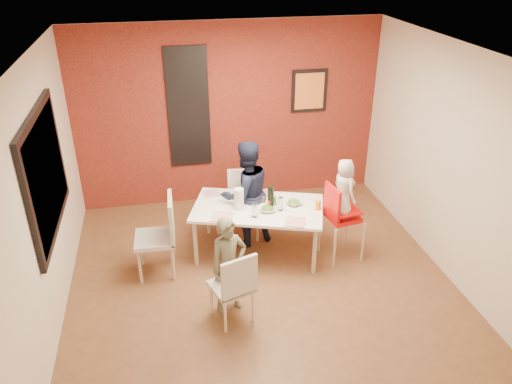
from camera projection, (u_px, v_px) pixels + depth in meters
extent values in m
plane|color=brown|center=(261.00, 280.00, 6.03)|extent=(4.50, 4.50, 0.00)
cube|color=white|center=(262.00, 54.00, 4.79)|extent=(4.50, 4.50, 0.02)
cube|color=beige|center=(230.00, 115.00, 7.37)|extent=(4.50, 0.02, 2.70)
cube|color=beige|center=(330.00, 319.00, 3.45)|extent=(4.50, 0.02, 2.70)
cube|color=beige|center=(43.00, 200.00, 5.01)|extent=(0.02, 4.50, 2.70)
cube|color=beige|center=(450.00, 163.00, 5.81)|extent=(0.02, 4.50, 2.70)
cube|color=maroon|center=(230.00, 115.00, 7.35)|extent=(4.50, 0.02, 2.70)
cube|color=black|center=(46.00, 173.00, 5.10)|extent=(0.05, 1.70, 1.30)
cube|color=black|center=(47.00, 173.00, 5.10)|extent=(0.02, 1.55, 1.15)
cube|color=silver|center=(188.00, 108.00, 7.16)|extent=(0.55, 0.03, 1.70)
cube|color=black|center=(188.00, 108.00, 7.16)|extent=(0.60, 0.03, 1.76)
cube|color=black|center=(309.00, 91.00, 7.41)|extent=(0.54, 0.03, 0.64)
cube|color=orange|center=(310.00, 91.00, 7.39)|extent=(0.44, 0.01, 0.54)
cube|color=white|center=(258.00, 208.00, 6.28)|extent=(1.82, 1.37, 0.04)
cylinder|color=#BAAC8A|center=(195.00, 243.00, 6.18)|extent=(0.05, 0.05, 0.64)
cylinder|color=#BAAC8A|center=(208.00, 213.00, 6.84)|extent=(0.05, 0.05, 0.64)
cylinder|color=#BAAC8A|center=(315.00, 251.00, 6.02)|extent=(0.05, 0.05, 0.64)
cylinder|color=#BAAC8A|center=(316.00, 220.00, 6.68)|extent=(0.05, 0.05, 0.64)
cube|color=beige|center=(231.00, 287.00, 5.26)|extent=(0.51, 0.51, 0.05)
cube|color=beige|center=(239.00, 278.00, 5.02)|extent=(0.39, 0.17, 0.46)
cylinder|color=beige|center=(238.00, 289.00, 5.56)|extent=(0.03, 0.03, 0.40)
cylinder|color=beige|center=(253.00, 306.00, 5.31)|extent=(0.03, 0.03, 0.40)
cylinder|color=beige|center=(211.00, 299.00, 5.41)|extent=(0.03, 0.03, 0.40)
cylinder|color=beige|center=(225.00, 317.00, 5.16)|extent=(0.03, 0.03, 0.40)
cube|color=white|center=(244.00, 207.00, 6.75)|extent=(0.48, 0.48, 0.05)
cube|color=white|center=(243.00, 185.00, 6.81)|extent=(0.42, 0.10, 0.48)
cylinder|color=beige|center=(232.00, 229.00, 6.69)|extent=(0.03, 0.03, 0.42)
cylinder|color=beige|center=(231.00, 216.00, 6.99)|extent=(0.03, 0.03, 0.42)
cylinder|color=beige|center=(258.00, 228.00, 6.71)|extent=(0.03, 0.03, 0.42)
cylinder|color=beige|center=(256.00, 215.00, 7.01)|extent=(0.03, 0.03, 0.42)
cube|color=beige|center=(155.00, 239.00, 5.96)|extent=(0.49, 0.49, 0.05)
cube|color=beige|center=(171.00, 218.00, 5.87)|extent=(0.06, 0.47, 0.54)
cylinder|color=#C0A98F|center=(141.00, 249.00, 6.22)|extent=(0.04, 0.04, 0.46)
cylinder|color=#C0A98F|center=(173.00, 246.00, 6.27)|extent=(0.04, 0.04, 0.46)
cylinder|color=#C0A98F|center=(140.00, 267.00, 5.88)|extent=(0.04, 0.04, 0.46)
cylinder|color=#C0A98F|center=(173.00, 264.00, 5.93)|extent=(0.04, 0.04, 0.46)
cube|color=red|center=(343.00, 217.00, 6.22)|extent=(0.41, 0.41, 0.05)
cube|color=red|center=(332.00, 202.00, 6.06)|extent=(0.09, 0.36, 0.42)
cube|color=red|center=(343.00, 210.00, 6.18)|extent=(0.41, 0.41, 0.02)
cylinder|color=tan|center=(363.00, 243.00, 6.26)|extent=(0.03, 0.03, 0.56)
cylinder|color=tan|center=(335.00, 249.00, 6.13)|extent=(0.03, 0.03, 0.56)
cylinder|color=tan|center=(347.00, 227.00, 6.59)|extent=(0.03, 0.03, 0.56)
cylinder|color=tan|center=(319.00, 233.00, 6.47)|extent=(0.03, 0.03, 0.56)
imported|color=#616045|center=(229.00, 266.00, 5.33)|extent=(0.48, 0.39, 1.14)
imported|color=black|center=(246.00, 194.00, 6.47)|extent=(0.84, 0.75, 1.45)
imported|color=beige|center=(344.00, 188.00, 6.03)|extent=(0.33, 0.42, 0.75)
cube|color=white|center=(222.00, 217.00, 6.03)|extent=(0.31, 0.31, 0.01)
cube|color=white|center=(265.00, 193.00, 6.60)|extent=(0.22, 0.22, 0.01)
cube|color=white|center=(295.00, 222.00, 5.93)|extent=(0.30, 0.30, 0.01)
cube|color=silver|center=(212.00, 194.00, 6.58)|extent=(0.23, 0.23, 0.01)
imported|color=white|center=(267.00, 209.00, 6.17)|extent=(0.25, 0.25, 0.05)
imported|color=white|center=(294.00, 203.00, 6.32)|extent=(0.24, 0.24, 0.05)
cylinder|color=black|center=(271.00, 197.00, 6.18)|extent=(0.08, 0.08, 0.30)
cylinder|color=silver|center=(255.00, 210.00, 6.01)|extent=(0.06, 0.06, 0.18)
cylinder|color=white|center=(280.00, 204.00, 6.15)|extent=(0.06, 0.06, 0.18)
cylinder|color=white|center=(239.00, 199.00, 6.16)|extent=(0.12, 0.12, 0.28)
cylinder|color=red|center=(269.00, 206.00, 6.16)|extent=(0.03, 0.03, 0.12)
cylinder|color=#3E7A28|center=(275.00, 202.00, 6.21)|extent=(0.04, 0.04, 0.15)
cylinder|color=brown|center=(264.00, 202.00, 6.25)|extent=(0.04, 0.04, 0.14)
cylinder|color=orange|center=(318.00, 205.00, 6.18)|extent=(0.07, 0.07, 0.12)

